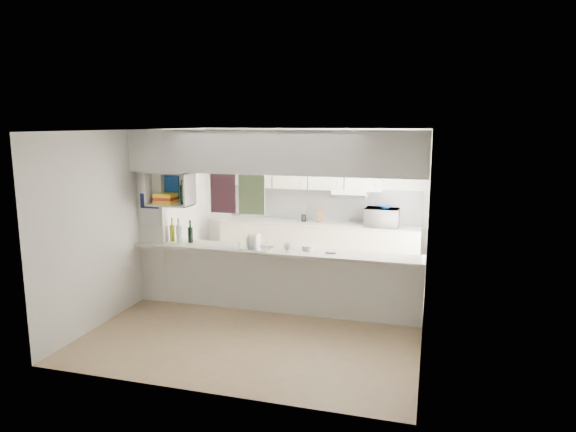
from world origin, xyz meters
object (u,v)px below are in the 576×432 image
(dish_rack, at_px, (256,242))
(bowl, at_px, (385,207))
(wine_bottles, at_px, (176,233))
(microwave, at_px, (382,217))

(dish_rack, bearing_deg, bowl, 56.08)
(wine_bottles, bearing_deg, bowl, 35.60)
(dish_rack, bearing_deg, microwave, 56.61)
(microwave, relative_size, wine_bottles, 1.10)
(microwave, bearing_deg, bowl, -154.02)
(wine_bottles, bearing_deg, dish_rack, -2.33)
(microwave, relative_size, bowl, 2.59)
(bowl, distance_m, wine_bottles, 3.60)
(bowl, xyz_separation_m, dish_rack, (-1.61, -2.14, -0.25))
(microwave, distance_m, dish_rack, 2.64)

